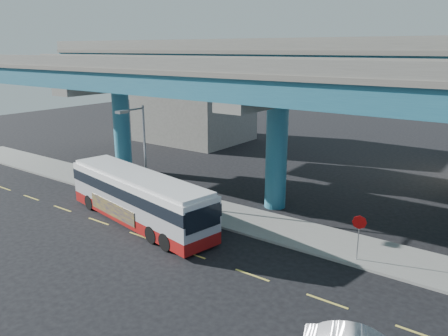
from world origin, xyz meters
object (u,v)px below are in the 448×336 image
Objects in this scene: transit_bus at (139,196)px; stop_sign at (359,228)px; street_lamp at (139,141)px; parked_car at (129,180)px.

transit_bus is 5.22× the size of stop_sign.
parked_car is at bearing 149.91° from street_lamp.
parked_car is at bearing 153.46° from transit_bus.
street_lamp is (-2.18, 2.26, 2.98)m from transit_bus.
transit_bus is 7.25m from parked_car.
street_lamp reaches higher than transit_bus.
transit_bus is 4.33m from street_lamp.
stop_sign is (15.58, 0.72, -2.84)m from street_lamp.
transit_bus is 3.19× the size of parked_car.
parked_car is 1.64× the size of stop_sign.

